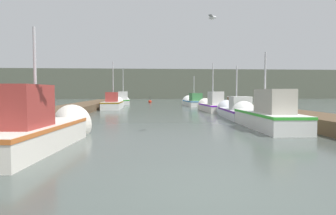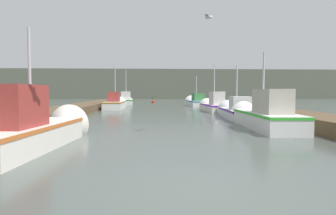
{
  "view_description": "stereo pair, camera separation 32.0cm",
  "coord_description": "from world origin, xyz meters",
  "px_view_note": "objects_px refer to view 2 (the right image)",
  "views": [
    {
      "loc": [
        -1.07,
        -4.39,
        1.53
      ],
      "look_at": [
        0.23,
        13.45,
        0.59
      ],
      "focal_mm": 32.0,
      "sensor_mm": 36.0,
      "label": 1
    },
    {
      "loc": [
        -0.75,
        -4.41,
        1.53
      ],
      "look_at": [
        0.23,
        13.45,
        0.59
      ],
      "focal_mm": 32.0,
      "sensor_mm": 36.0,
      "label": 2
    }
  ],
  "objects_px": {
    "fishing_boat_2": "(235,111)",
    "channel_buoy": "(153,102)",
    "fishing_boat_0": "(33,128)",
    "fishing_boat_3": "(213,105)",
    "fishing_boat_4": "(116,104)",
    "seagull_1": "(209,17)",
    "mooring_piling_1": "(261,110)",
    "mooring_piling_2": "(115,99)",
    "fishing_boat_1": "(262,115)",
    "fishing_boat_5": "(196,102)",
    "mooring_piling_3": "(230,104)",
    "fishing_boat_6": "(126,100)"
  },
  "relations": [
    {
      "from": "fishing_boat_2",
      "to": "channel_buoy",
      "type": "height_order",
      "value": "fishing_boat_2"
    },
    {
      "from": "fishing_boat_0",
      "to": "seagull_1",
      "type": "relative_size",
      "value": 10.75
    },
    {
      "from": "fishing_boat_0",
      "to": "fishing_boat_3",
      "type": "relative_size",
      "value": 1.03
    },
    {
      "from": "mooring_piling_2",
      "to": "mooring_piling_3",
      "type": "relative_size",
      "value": 1.14
    },
    {
      "from": "fishing_boat_6",
      "to": "seagull_1",
      "type": "xyz_separation_m",
      "value": [
        5.13,
        -26.59,
        3.64
      ]
    },
    {
      "from": "mooring_piling_2",
      "to": "seagull_1",
      "type": "height_order",
      "value": "seagull_1"
    },
    {
      "from": "fishing_boat_1",
      "to": "fishing_boat_4",
      "type": "xyz_separation_m",
      "value": [
        -8.09,
        15.21,
        -0.08
      ]
    },
    {
      "from": "fishing_boat_2",
      "to": "mooring_piling_1",
      "type": "relative_size",
      "value": 5.47
    },
    {
      "from": "fishing_boat_1",
      "to": "fishing_boat_6",
      "type": "height_order",
      "value": "fishing_boat_6"
    },
    {
      "from": "fishing_boat_0",
      "to": "fishing_boat_6",
      "type": "distance_m",
      "value": 28.58
    },
    {
      "from": "fishing_boat_2",
      "to": "mooring_piling_2",
      "type": "height_order",
      "value": "fishing_boat_2"
    },
    {
      "from": "fishing_boat_2",
      "to": "fishing_boat_3",
      "type": "distance_m",
      "value": 5.73
    },
    {
      "from": "fishing_boat_3",
      "to": "seagull_1",
      "type": "bearing_deg",
      "value": -103.32
    },
    {
      "from": "fishing_boat_2",
      "to": "fishing_boat_3",
      "type": "height_order",
      "value": "fishing_boat_3"
    },
    {
      "from": "mooring_piling_1",
      "to": "seagull_1",
      "type": "distance_m",
      "value": 7.46
    },
    {
      "from": "mooring_piling_3",
      "to": "fishing_boat_4",
      "type": "bearing_deg",
      "value": 152.21
    },
    {
      "from": "mooring_piling_2",
      "to": "channel_buoy",
      "type": "xyz_separation_m",
      "value": [
        4.58,
        6.93,
        -0.53
      ]
    },
    {
      "from": "mooring_piling_2",
      "to": "fishing_boat_1",
      "type": "bearing_deg",
      "value": -68.42
    },
    {
      "from": "fishing_boat_2",
      "to": "fishing_boat_3",
      "type": "bearing_deg",
      "value": 95.79
    },
    {
      "from": "fishing_boat_4",
      "to": "seagull_1",
      "type": "bearing_deg",
      "value": -72.78
    },
    {
      "from": "channel_buoy",
      "to": "seagull_1",
      "type": "relative_size",
      "value": 1.83
    },
    {
      "from": "fishing_boat_4",
      "to": "fishing_boat_3",
      "type": "bearing_deg",
      "value": -27.89
    },
    {
      "from": "fishing_boat_1",
      "to": "fishing_boat_5",
      "type": "height_order",
      "value": "fishing_boat_1"
    },
    {
      "from": "fishing_boat_3",
      "to": "channel_buoy",
      "type": "relative_size",
      "value": 5.69
    },
    {
      "from": "fishing_boat_0",
      "to": "mooring_piling_1",
      "type": "relative_size",
      "value": 5.25
    },
    {
      "from": "fishing_boat_1",
      "to": "mooring_piling_1",
      "type": "relative_size",
      "value": 5.65
    },
    {
      "from": "fishing_boat_1",
      "to": "fishing_boat_6",
      "type": "xyz_separation_m",
      "value": [
        -7.91,
        24.41,
        -0.05
      ]
    },
    {
      "from": "mooring_piling_1",
      "to": "mooring_piling_2",
      "type": "relative_size",
      "value": 0.81
    },
    {
      "from": "fishing_boat_2",
      "to": "seagull_1",
      "type": "height_order",
      "value": "seagull_1"
    },
    {
      "from": "fishing_boat_1",
      "to": "channel_buoy",
      "type": "relative_size",
      "value": 6.3
    },
    {
      "from": "fishing_boat_6",
      "to": "mooring_piling_1",
      "type": "xyz_separation_m",
      "value": [
        8.99,
        -21.3,
        0.07
      ]
    },
    {
      "from": "fishing_boat_0",
      "to": "mooring_piling_3",
      "type": "distance_m",
      "value": 17.22
    },
    {
      "from": "fishing_boat_2",
      "to": "channel_buoy",
      "type": "xyz_separation_m",
      "value": [
        -4.82,
        24.95,
        -0.24
      ]
    },
    {
      "from": "channel_buoy",
      "to": "seagull_1",
      "type": "xyz_separation_m",
      "value": [
        1.78,
        -32.22,
        3.98
      ]
    },
    {
      "from": "mooring_piling_3",
      "to": "fishing_boat_0",
      "type": "bearing_deg",
      "value": -123.05
    },
    {
      "from": "fishing_boat_5",
      "to": "fishing_boat_6",
      "type": "height_order",
      "value": "fishing_boat_6"
    },
    {
      "from": "channel_buoy",
      "to": "fishing_boat_1",
      "type": "bearing_deg",
      "value": -81.37
    },
    {
      "from": "fishing_boat_6",
      "to": "seagull_1",
      "type": "relative_size",
      "value": 9.22
    },
    {
      "from": "fishing_boat_1",
      "to": "mooring_piling_1",
      "type": "bearing_deg",
      "value": 73.04
    },
    {
      "from": "fishing_boat_6",
      "to": "mooring_piling_3",
      "type": "xyz_separation_m",
      "value": [
        9.22,
        -14.14,
        0.11
      ]
    },
    {
      "from": "fishing_boat_0",
      "to": "fishing_boat_3",
      "type": "height_order",
      "value": "fishing_boat_3"
    },
    {
      "from": "fishing_boat_2",
      "to": "mooring_piling_3",
      "type": "height_order",
      "value": "fishing_boat_2"
    },
    {
      "from": "fishing_boat_1",
      "to": "channel_buoy",
      "type": "height_order",
      "value": "fishing_boat_1"
    },
    {
      "from": "fishing_boat_6",
      "to": "mooring_piling_1",
      "type": "relative_size",
      "value": 4.5
    },
    {
      "from": "fishing_boat_5",
      "to": "fishing_boat_0",
      "type": "bearing_deg",
      "value": -111.28
    },
    {
      "from": "fishing_boat_6",
      "to": "channel_buoy",
      "type": "xyz_separation_m",
      "value": [
        3.35,
        5.64,
        -0.34
      ]
    },
    {
      "from": "fishing_boat_3",
      "to": "fishing_boat_5",
      "type": "distance_m",
      "value": 9.08
    },
    {
      "from": "seagull_1",
      "to": "fishing_boat_5",
      "type": "bearing_deg",
      "value": 24.3
    },
    {
      "from": "fishing_boat_2",
      "to": "mooring_piling_1",
      "type": "height_order",
      "value": "fishing_boat_2"
    },
    {
      "from": "fishing_boat_4",
      "to": "fishing_boat_0",
      "type": "bearing_deg",
      "value": -89.73
    }
  ]
}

